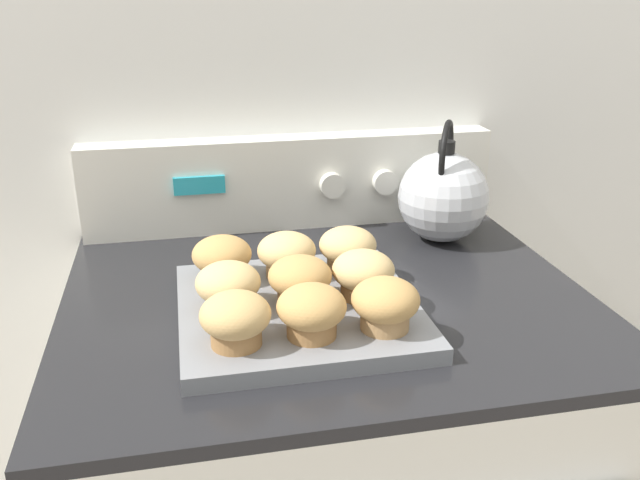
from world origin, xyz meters
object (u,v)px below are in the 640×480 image
object	(u,v)px
muffin_r1_c1	(300,280)
muffin_r2_c0	(222,258)
muffin_r1_c2	(363,274)
muffin_r2_c1	(287,254)
muffin_r2_c2	(348,248)
tea_kettle	(443,195)
muffin_r0_c0	(235,319)
muffin_r0_c2	(385,304)
muffin_pan	(298,310)
muffin_r1_c0	(228,286)
muffin_r0_c1	(312,311)

from	to	relation	value
muffin_r1_c1	muffin_r2_c0	world-z (taller)	same
muffin_r1_c2	muffin_r2_c1	world-z (taller)	same
muffin_r2_c2	tea_kettle	distance (m)	0.25
muffin_r1_c1	muffin_r2_c1	bearing A→B (deg)	91.86
muffin_r0_c0	muffin_r0_c2	world-z (taller)	same
muffin_r2_c2	muffin_r2_c0	bearing A→B (deg)	179.59
muffin_r2_c0	tea_kettle	bearing A→B (deg)	19.97
muffin_r1_c2	muffin_r2_c0	world-z (taller)	same
muffin_r1_c1	muffin_r2_c0	bearing A→B (deg)	134.81
muffin_pan	tea_kettle	distance (m)	0.38
muffin_r1_c0	tea_kettle	bearing A→B (deg)	31.56
muffin_r1_c2	muffin_r2_c0	size ratio (longest dim) A/B	1.00
muffin_r2_c0	muffin_r2_c1	size ratio (longest dim) A/B	1.00
muffin_r0_c0	muffin_r0_c1	world-z (taller)	same
muffin_r1_c2	muffin_r2_c2	bearing A→B (deg)	89.01
muffin_r2_c1	tea_kettle	distance (m)	0.33
muffin_r1_c1	muffin_r2_c1	world-z (taller)	same
muffin_r1_c1	muffin_r2_c0	size ratio (longest dim) A/B	1.00
muffin_pan	muffin_r2_c1	distance (m)	0.10
muffin_r2_c0	muffin_r2_c1	xyz separation A→B (m)	(0.09, -0.00, 0.00)
muffin_r0_c1	muffin_r2_c0	bearing A→B (deg)	116.66
muffin_r2_c2	muffin_r1_c1	bearing A→B (deg)	-133.11
muffin_r0_c0	muffin_r2_c2	world-z (taller)	same
muffin_r1_c1	muffin_r1_c2	bearing A→B (deg)	1.41
muffin_r1_c0	muffin_r2_c1	world-z (taller)	same
muffin_r0_c1	muffin_r0_c2	distance (m)	0.09
muffin_r1_c0	muffin_r2_c1	bearing A→B (deg)	45.17
muffin_r1_c0	muffin_r1_c2	distance (m)	0.18
muffin_r1_c0	muffin_r1_c1	world-z (taller)	same
muffin_r0_c1	muffin_r1_c0	xyz separation A→B (m)	(-0.09, 0.09, 0.00)
muffin_r0_c1	muffin_r1_c1	world-z (taller)	same
muffin_r1_c0	muffin_r1_c1	xyz separation A→B (m)	(0.09, 0.00, 0.00)
muffin_r1_c1	muffin_r1_c2	size ratio (longest dim) A/B	1.00
muffin_r0_c1	muffin_r1_c2	size ratio (longest dim) A/B	1.00
muffin_r2_c0	muffin_r1_c1	bearing A→B (deg)	-45.19
muffin_pan	tea_kettle	bearing A→B (deg)	38.54
muffin_r1_c1	muffin_r2_c2	bearing A→B (deg)	46.89
muffin_r0_c2	muffin_r2_c1	bearing A→B (deg)	117.19
tea_kettle	muffin_r2_c0	bearing A→B (deg)	-160.03
muffin_r0_c1	muffin_r2_c2	size ratio (longest dim) A/B	1.00
muffin_r0_c0	muffin_r2_c0	bearing A→B (deg)	90.61
muffin_r0_c0	muffin_r2_c1	bearing A→B (deg)	63.65
muffin_r0_c2	tea_kettle	xyz separation A→B (m)	(0.20, 0.32, 0.02)
muffin_pan	muffin_r2_c2	bearing A→B (deg)	45.47
muffin_r0_c2	muffin_r2_c0	xyz separation A→B (m)	(-0.18, 0.18, 0.00)
muffin_r2_c0	muffin_r2_c2	bearing A→B (deg)	-0.41
muffin_r0_c2	muffin_r1_c0	xyz separation A→B (m)	(-0.18, 0.09, 0.00)
muffin_pan	muffin_r1_c0	distance (m)	0.10
muffin_r0_c2	muffin_r1_c0	bearing A→B (deg)	154.23
muffin_r1_c1	tea_kettle	distance (m)	0.37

